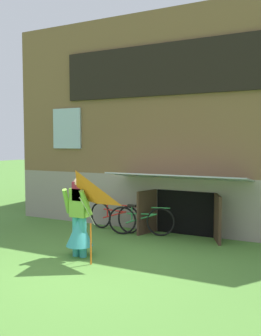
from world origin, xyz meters
TOP-DOWN VIEW (x-y plane):
  - ground_plane at (0.00, 0.00)m, footprint 60.00×60.00m
  - log_house at (-0.00, 5.60)m, footprint 8.61×6.31m
  - person at (-0.62, 0.45)m, footprint 0.61×0.52m
  - kite at (-0.35, -0.05)m, footprint 1.05×0.93m
  - bicycle_green at (-0.23, 2.46)m, footprint 1.54×0.49m
  - bicycle_red at (-1.02, 2.56)m, footprint 1.57×0.35m

SIDE VIEW (x-z plane):
  - ground_plane at x=0.00m, z-range 0.00..0.00m
  - bicycle_red at x=-1.02m, z-range -0.01..0.72m
  - bicycle_green at x=-0.23m, z-range -0.01..0.72m
  - person at x=-0.62m, z-range -0.12..1.42m
  - kite at x=-0.35m, z-range 0.48..2.13m
  - log_house at x=0.00m, z-range 0.00..5.40m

